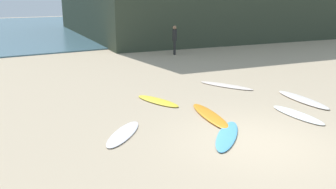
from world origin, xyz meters
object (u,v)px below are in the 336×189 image
object	(u,v)px
beachgoer_near	(175,38)
surfboard_3	(297,115)
surfboard_4	(227,135)
surfboard_2	(123,134)
surfboard_6	(226,86)
surfboard_0	(210,115)
surfboard_5	(302,99)
surfboard_1	(158,101)

from	to	relation	value
beachgoer_near	surfboard_3	bearing A→B (deg)	13.85
surfboard_3	beachgoer_near	distance (m)	12.43
surfboard_3	surfboard_4	world-z (taller)	surfboard_4
surfboard_4	surfboard_3	bearing A→B (deg)	51.60
surfboard_3	beachgoer_near	xyz separation A→B (m)	(3.17, 11.98, 0.97)
surfboard_3	beachgoer_near	bearing A→B (deg)	-98.19
surfboard_2	surfboard_4	world-z (taller)	surfboard_4
surfboard_6	beachgoer_near	world-z (taller)	beachgoer_near
surfboard_0	surfboard_5	size ratio (longest dim) A/B	1.01
surfboard_1	surfboard_6	xyz separation A→B (m)	(3.49, 0.46, -0.00)
surfboard_2	beachgoer_near	xyz separation A→B (m)	(8.40, 10.62, 0.97)
surfboard_3	surfboard_6	size ratio (longest dim) A/B	0.87
surfboard_2	surfboard_4	size ratio (longest dim) A/B	0.87
surfboard_0	surfboard_4	distance (m)	1.62
surfboard_0	surfboard_5	world-z (taller)	surfboard_0
surfboard_6	surfboard_1	bearing A→B (deg)	-13.99
surfboard_1	surfboard_4	world-z (taller)	surfboard_1
surfboard_1	surfboard_2	world-z (taller)	surfboard_1
surfboard_5	beachgoer_near	world-z (taller)	beachgoer_near
surfboard_2	surfboard_5	xyz separation A→B (m)	(6.74, -0.35, 0.01)
surfboard_0	beachgoer_near	size ratio (longest dim) A/B	1.43
surfboard_2	surfboard_4	xyz separation A→B (m)	(2.27, -1.55, 0.00)
surfboard_0	beachgoer_near	world-z (taller)	beachgoer_near
surfboard_1	beachgoer_near	xyz separation A→B (m)	(6.09, 8.43, 0.96)
surfboard_0	surfboard_6	xyz separation A→B (m)	(2.93, 2.69, -0.01)
surfboard_4	surfboard_6	world-z (taller)	surfboard_4
surfboard_4	surfboard_5	world-z (taller)	surfboard_5
surfboard_0	surfboard_4	world-z (taller)	surfboard_0
surfboard_3	surfboard_6	bearing A→B (deg)	-91.41
surfboard_1	surfboard_2	distance (m)	3.18
surfboard_6	beachgoer_near	size ratio (longest dim) A/B	1.33
surfboard_4	beachgoer_near	distance (m)	13.66
surfboard_4	beachgoer_near	size ratio (longest dim) A/B	1.25
surfboard_0	surfboard_2	distance (m)	2.87
surfboard_0	surfboard_1	distance (m)	2.30
surfboard_2	surfboard_3	xyz separation A→B (m)	(5.23, -1.37, 0.00)
surfboard_0	surfboard_3	size ratio (longest dim) A/B	1.23
surfboard_1	surfboard_6	size ratio (longest dim) A/B	0.84
surfboard_6	beachgoer_near	bearing A→B (deg)	-129.55
surfboard_4	surfboard_5	distance (m)	4.63
surfboard_1	surfboard_6	distance (m)	3.52
surfboard_2	surfboard_3	distance (m)	5.41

